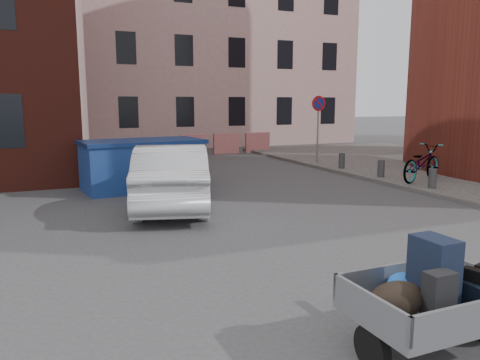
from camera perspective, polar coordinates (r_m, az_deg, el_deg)
name	(u,v)px	position (r m, az deg, el deg)	size (l,w,h in m)	color
ground	(311,254)	(8.06, 8.68, -8.91)	(120.00, 120.00, 0.00)	#38383A
building_pink	(212,29)	(30.55, -3.37, 17.91)	(16.00, 8.00, 14.00)	#C09394
no_parking_sign	(318,115)	(18.88, 9.53, 7.81)	(0.60, 0.09, 2.65)	gray
bollards	(433,179)	(14.25, 22.42, 0.17)	(0.22, 9.02, 0.55)	#3A3A3D
barriers	(226,144)	(23.12, -1.70, 4.47)	(4.70, 0.18, 1.00)	red
trailer	(431,297)	(5.17, 22.29, -13.06)	(1.61, 1.81, 1.20)	black
dumpster	(143,164)	(13.96, -11.77, 1.88)	(3.62, 2.15, 1.44)	navy
silver_car	(172,176)	(11.41, -8.35, 0.50)	(1.62, 4.64, 1.53)	#B3B5BB
bicycle	(422,163)	(15.38, 21.26, 1.95)	(0.74, 2.13, 1.12)	black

